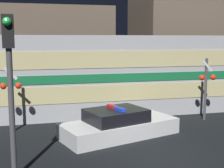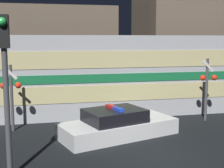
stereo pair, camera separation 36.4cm
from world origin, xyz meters
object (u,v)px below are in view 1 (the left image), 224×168
(train, at_px, (106,75))
(crossing_signal_near, at_px, (206,84))
(traffic_light_corner, at_px, (10,74))
(police_car, at_px, (119,125))

(train, xyz_separation_m, crossing_signal_near, (4.39, -2.75, -0.26))
(crossing_signal_near, relative_size, traffic_light_corner, 0.66)
(police_car, bearing_deg, train, 66.63)
(police_car, xyz_separation_m, traffic_light_corner, (-3.92, -3.10, 2.55))
(police_car, relative_size, crossing_signal_near, 1.69)
(police_car, height_order, crossing_signal_near, crossing_signal_near)
(train, bearing_deg, traffic_light_corner, -120.50)
(crossing_signal_near, distance_m, traffic_light_corner, 9.92)
(train, bearing_deg, police_car, -95.41)
(train, relative_size, police_car, 4.05)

